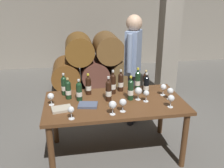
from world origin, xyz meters
The scene contains 28 objects.
ground_plane centered at (0.00, 0.00, 0.00)m, with size 14.00×14.00×0.00m, color #66635E.
cellar_back_wall centered at (0.00, 4.20, 1.40)m, with size 10.00×0.24×2.80m, color gray.
barrel_stack centered at (0.00, 2.60, 0.52)m, with size 1.86×0.90×1.15m.
stone_pillar centered at (1.30, 1.60, 1.30)m, with size 0.32×0.32×2.60m, color gray.
dining_table centered at (0.00, 0.00, 0.67)m, with size 1.70×0.90×0.76m.
wine_bottle_0 centered at (-0.42, 0.10, 0.88)m, with size 0.07×0.07×0.28m.
wine_bottle_1 centered at (-0.30, 0.27, 0.88)m, with size 0.07×0.07×0.28m.
wine_bottle_2 centered at (0.14, 0.31, 0.89)m, with size 0.07×0.07×0.30m.
wine_bottle_3 centered at (-0.07, 0.03, 0.89)m, with size 0.07×0.07×0.31m.
wine_bottle_4 centered at (0.48, 0.32, 0.88)m, with size 0.07×0.07×0.27m.
wine_bottle_5 centered at (0.02, 0.24, 0.90)m, with size 0.07×0.07×0.32m.
wine_bottle_6 centered at (0.37, 0.32, 0.89)m, with size 0.07×0.07×0.31m.
wine_bottle_7 centered at (0.44, 0.15, 0.89)m, with size 0.07×0.07×0.29m.
wine_bottle_8 centered at (-0.61, 0.31, 0.89)m, with size 0.07×0.07×0.29m.
wine_bottle_9 centered at (0.20, 0.02, 0.89)m, with size 0.07×0.07×0.31m.
wine_bottle_10 centered at (-0.55, 0.17, 0.88)m, with size 0.07×0.07×0.27m.
wine_glass_0 centered at (-0.08, -0.33, 0.87)m, with size 0.09×0.09×0.16m.
wine_glass_1 centered at (0.61, -0.27, 0.87)m, with size 0.08×0.08×0.15m.
wine_glass_2 centered at (0.37, -0.07, 0.86)m, with size 0.07×0.07×0.15m.
wine_glass_3 centered at (0.29, -0.01, 0.88)m, with size 0.09×0.09×0.16m.
wine_glass_4 centered at (0.04, -0.28, 0.87)m, with size 0.08×0.08×0.16m.
wine_glass_5 centered at (0.65, 0.08, 0.87)m, with size 0.08×0.08×0.15m.
wine_glass_6 centered at (0.68, -0.06, 0.87)m, with size 0.08×0.08×0.15m.
wine_glass_7 centered at (-0.53, -0.36, 0.86)m, with size 0.07×0.07×0.14m.
wine_glass_8 centered at (-0.76, 0.02, 0.87)m, with size 0.08×0.08×0.15m.
tasting_notebook centered at (-0.33, -0.08, 0.77)m, with size 0.22×0.16×0.03m, color #4C5670.
leather_ledger centered at (-0.64, -0.13, 0.77)m, with size 0.22×0.16×0.03m, color #B2A893.
sommelier_presenting centered at (0.41, 0.75, 1.04)m, with size 0.31×0.44×1.72m.
Camera 1 is at (-0.49, -2.69, 2.04)m, focal length 39.39 mm.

